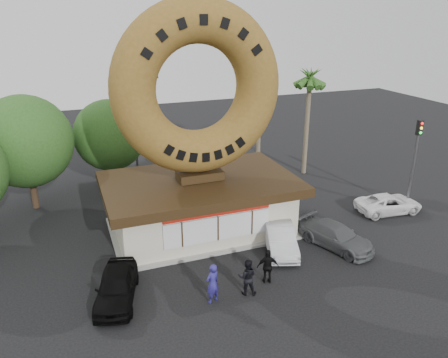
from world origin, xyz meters
name	(u,v)px	position (x,y,z in m)	size (l,w,h in m)	color
ground	(238,282)	(0.00, 0.00, 0.00)	(90.00, 90.00, 0.00)	black
donut_shop	(200,203)	(0.00, 5.98, 1.77)	(11.20, 7.20, 3.80)	beige
giant_donut	(198,89)	(0.00, 6.00, 8.56)	(9.52, 9.52, 2.43)	brown
tree_west	(25,142)	(-9.50, 13.00, 4.64)	(6.00, 6.00, 7.65)	#473321
tree_mid	(110,135)	(-4.00, 15.00, 4.02)	(5.20, 5.20, 6.63)	#473321
palm_near	(260,68)	(7.50, 14.00, 8.41)	(2.60, 2.60, 9.75)	#726651
palm_far	(310,81)	(11.00, 12.50, 7.48)	(2.60, 2.60, 8.75)	#726651
street_lamp	(136,123)	(-1.86, 16.00, 4.48)	(2.11, 0.20, 8.00)	#59595E
traffic_signal	(415,154)	(14.00, 3.99, 3.87)	(0.30, 0.38, 6.07)	#59595E
person_left	(213,283)	(-1.68, -0.99, 0.98)	(0.72, 0.47, 1.96)	navy
person_center	(247,277)	(0.04, -0.97, 0.91)	(0.89, 0.69, 1.82)	black
person_right	(268,266)	(1.34, -0.50, 0.90)	(1.06, 0.44, 1.80)	black
car_black	(116,286)	(-5.75, 0.72, 0.72)	(1.71, 4.24, 1.45)	black
car_silver	(280,238)	(3.40, 2.18, 0.71)	(1.51, 4.33, 1.43)	silver
car_grey	(336,236)	(6.50, 1.34, 0.66)	(1.84, 4.52, 1.31)	#585B5D
car_white	(389,204)	(12.38, 3.94, 0.61)	(2.02, 4.38, 1.22)	white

